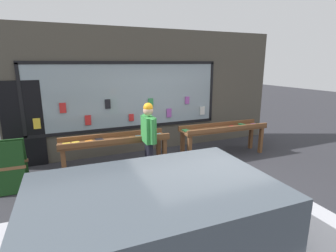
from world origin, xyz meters
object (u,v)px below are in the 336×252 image
at_px(display_table_left, 115,143).
at_px(person_browsing, 149,134).
at_px(small_dog, 168,165).
at_px(parked_car, 155,248).
at_px(display_table_right, 223,131).
at_px(sandwich_board_sign, 10,165).

bearing_deg(display_table_left, person_browsing, -37.39).
relative_size(person_browsing, small_dog, 3.43).
height_order(display_table_left, parked_car, parked_car).
height_order(display_table_right, small_dog, display_table_right).
relative_size(display_table_left, person_browsing, 1.47).
bearing_deg(display_table_right, display_table_left, 179.99).
relative_size(small_dog, sandwich_board_sign, 0.48).
height_order(person_browsing, sandwich_board_sign, person_browsing).
relative_size(display_table_left, sandwich_board_sign, 2.41).
height_order(small_dog, sandwich_board_sign, sandwich_board_sign).
bearing_deg(sandwich_board_sign, display_table_right, 1.76).
relative_size(display_table_right, small_dog, 5.05).
bearing_deg(small_dog, sandwich_board_sign, 109.86).
xyz_separation_m(display_table_left, parked_car, (-0.41, -3.63, 0.03)).
relative_size(display_table_left, parked_car, 0.60).
bearing_deg(sandwich_board_sign, parked_car, -63.33).
height_order(display_table_left, sandwich_board_sign, sandwich_board_sign).
relative_size(display_table_right, person_browsing, 1.47).
height_order(small_dog, parked_car, parked_car).
height_order(display_table_left, display_table_right, display_table_left).
relative_size(person_browsing, sandwich_board_sign, 1.64).
distance_m(small_dog, parked_car, 3.24).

